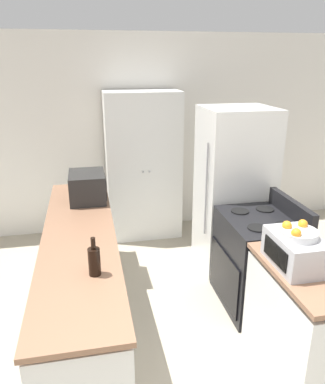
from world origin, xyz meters
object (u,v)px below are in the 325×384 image
object	(u,v)px
stove	(257,261)
microwave	(88,187)
pantry_cabinet	(143,166)
fruit_bowl	(298,232)
toaster_oven	(295,251)
wine_bottle	(94,261)
refrigerator	(234,190)

from	to	relation	value
stove	microwave	world-z (taller)	microwave
pantry_cabinet	microwave	xyz separation A→B (m)	(-0.72, -0.96, 0.09)
pantry_cabinet	stove	distance (m)	2.01
fruit_bowl	pantry_cabinet	bearing A→B (deg)	104.61
fruit_bowl	stove	bearing A→B (deg)	79.84
toaster_oven	pantry_cabinet	bearing A→B (deg)	104.69
pantry_cabinet	wine_bottle	size ratio (longest dim) A/B	6.95
wine_bottle	stove	bearing A→B (deg)	23.08
microwave	toaster_oven	distance (m)	2.13
pantry_cabinet	fruit_bowl	distance (m)	2.68
wine_bottle	toaster_oven	xyz separation A→B (m)	(1.37, -0.16, 0.01)
refrigerator	wine_bottle	world-z (taller)	refrigerator
fruit_bowl	refrigerator	bearing A→B (deg)	83.22
stove	wine_bottle	world-z (taller)	wine_bottle
toaster_oven	stove	bearing A→B (deg)	79.85
refrigerator	wine_bottle	bearing A→B (deg)	-137.48
stove	toaster_oven	xyz separation A→B (m)	(-0.14, -0.81, 0.55)
microwave	fruit_bowl	bearing A→B (deg)	-49.30
refrigerator	fruit_bowl	size ratio (longest dim) A/B	7.03
pantry_cabinet	refrigerator	xyz separation A→B (m)	(0.86, -0.98, -0.05)
pantry_cabinet	fruit_bowl	world-z (taller)	pantry_cabinet
refrigerator	wine_bottle	size ratio (longest dim) A/B	6.58
wine_bottle	fruit_bowl	size ratio (longest dim) A/B	1.07
toaster_oven	microwave	bearing A→B (deg)	130.88
wine_bottle	fruit_bowl	world-z (taller)	fruit_bowl
wine_bottle	toaster_oven	size ratio (longest dim) A/B	0.61
stove	microwave	bearing A→B (deg)	152.47
microwave	wine_bottle	bearing A→B (deg)	-89.20
refrigerator	toaster_oven	size ratio (longest dim) A/B	4.03
refrigerator	microwave	distance (m)	1.59
microwave	toaster_oven	xyz separation A→B (m)	(1.39, -1.61, -0.03)
pantry_cabinet	fruit_bowl	xyz separation A→B (m)	(0.67, -2.58, 0.20)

